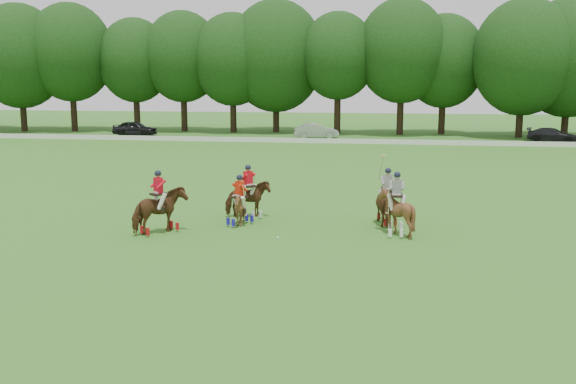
# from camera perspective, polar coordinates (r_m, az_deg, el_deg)

# --- Properties ---
(ground) EXTENTS (180.00, 180.00, 0.00)m
(ground) POSITION_cam_1_polar(r_m,az_deg,el_deg) (22.72, -5.54, -5.22)
(ground) COLOR #2B691E
(ground) RESTS_ON ground
(tree_line) EXTENTS (117.98, 14.32, 14.75)m
(tree_line) POSITION_cam_1_polar(r_m,az_deg,el_deg) (69.47, 4.73, 11.94)
(tree_line) COLOR black
(tree_line) RESTS_ON ground
(boundary_rail) EXTENTS (120.00, 0.10, 0.44)m
(boundary_rail) POSITION_cam_1_polar(r_m,az_deg,el_deg) (59.73, 3.63, 4.57)
(boundary_rail) COLOR white
(boundary_rail) RESTS_ON ground
(car_left) EXTENTS (4.57, 1.84, 1.55)m
(car_left) POSITION_cam_1_polar(r_m,az_deg,el_deg) (69.10, -13.44, 5.53)
(car_left) COLOR black
(car_left) RESTS_ON ground
(car_mid) EXTENTS (4.65, 2.39, 1.46)m
(car_mid) POSITION_cam_1_polar(r_m,az_deg,el_deg) (64.32, 2.53, 5.43)
(car_mid) COLOR #A9A9AF
(car_mid) RESTS_ON ground
(car_right) EXTENTS (4.87, 3.14, 1.31)m
(car_right) POSITION_cam_1_polar(r_m,az_deg,el_deg) (65.70, 22.43, 4.71)
(car_right) COLOR black
(car_right) RESTS_ON ground
(polo_red_a) EXTENTS (2.09, 2.28, 2.49)m
(polo_red_a) POSITION_cam_1_polar(r_m,az_deg,el_deg) (25.36, -11.38, -1.61)
(polo_red_a) COLOR #462112
(polo_red_a) RESTS_ON ground
(polo_red_b) EXTENTS (2.07, 2.10, 2.31)m
(polo_red_b) POSITION_cam_1_polar(r_m,az_deg,el_deg) (27.80, -3.55, -0.60)
(polo_red_b) COLOR #462112
(polo_red_b) RESTS_ON ground
(polo_red_c) EXTENTS (1.63, 1.66, 2.11)m
(polo_red_c) POSITION_cam_1_polar(r_m,az_deg,el_deg) (26.35, -4.30, -1.40)
(polo_red_c) COLOR #462112
(polo_red_c) RESTS_ON ground
(polo_stripe_a) EXTENTS (1.34, 2.12, 2.90)m
(polo_stripe_a) POSITION_cam_1_polar(r_m,az_deg,el_deg) (26.76, 8.81, -1.05)
(polo_stripe_a) COLOR #462112
(polo_stripe_a) RESTS_ON ground
(polo_stripe_b) EXTENTS (1.43, 1.60, 2.46)m
(polo_stripe_b) POSITION_cam_1_polar(r_m,az_deg,el_deg) (25.04, 9.59, -1.74)
(polo_stripe_b) COLOR #462112
(polo_stripe_b) RESTS_ON ground
(polo_ball) EXTENTS (0.09, 0.09, 0.09)m
(polo_ball) POSITION_cam_1_polar(r_m,az_deg,el_deg) (24.22, -0.89, -4.09)
(polo_ball) COLOR white
(polo_ball) RESTS_ON ground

